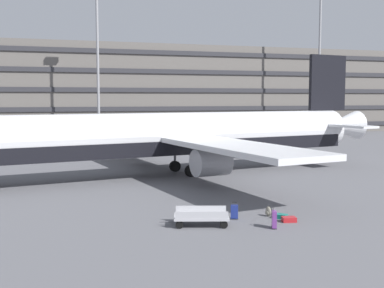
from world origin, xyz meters
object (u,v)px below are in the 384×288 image
suitcase_large (289,219)px  airliner (172,136)px  suitcase_navy (281,216)px  suitcase_teal (234,212)px  backpack_small (268,212)px  suitcase_laid_flat (274,219)px  baggage_cart (201,217)px

suitcase_large → airliner: bearing=96.4°
suitcase_large → suitcase_navy: suitcase_large is taller
suitcase_teal → backpack_small: size_ratio=1.58×
airliner → suitcase_laid_flat: (0.52, -16.72, -2.63)m
airliner → suitcase_teal: airliner is taller
suitcase_laid_flat → suitcase_teal: (-1.13, 2.15, -0.04)m
baggage_cart → suitcase_teal: bearing=18.2°
suitcase_laid_flat → backpack_small: size_ratio=1.76×
suitcase_navy → airliner: bearing=96.4°
suitcase_large → suitcase_navy: 0.72m
suitcase_navy → baggage_cart: bearing=-178.9°
baggage_cart → suitcase_laid_flat: bearing=-25.7°
suitcase_navy → baggage_cart: size_ratio=0.22×
suitcase_navy → suitcase_laid_flat: bearing=-126.5°
suitcase_laid_flat → suitcase_navy: 1.99m
backpack_small → suitcase_teal: bearing=-178.8°
airliner → suitcase_large: bearing=-83.6°
suitcase_laid_flat → suitcase_large: 1.55m
suitcase_laid_flat → backpack_small: 2.32m
airliner → backpack_small: (1.29, -14.54, -2.82)m
suitcase_laid_flat → baggage_cart: (-3.10, 1.50, -0.01)m
suitcase_teal → suitcase_large: suitcase_teal is taller
suitcase_teal → suitcase_large: bearing=-28.4°
suitcase_large → suitcase_navy: size_ratio=1.04×
suitcase_laid_flat → backpack_small: (0.77, 2.18, -0.19)m
suitcase_laid_flat → suitcase_large: size_ratio=1.31×
baggage_cart → airliner: bearing=80.4°
airliner → suitcase_teal: 14.83m
airliner → suitcase_teal: bearing=-92.4°
suitcase_large → backpack_small: (-0.48, 1.32, 0.13)m
airliner → suitcase_navy: (1.69, -15.15, -2.95)m
suitcase_teal → suitcase_navy: 2.38m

